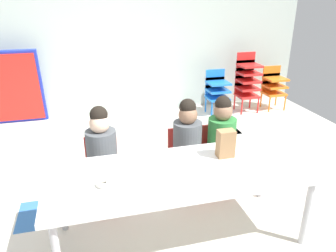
# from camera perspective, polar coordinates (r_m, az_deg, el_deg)

# --- Properties ---
(ground_plane) EXTENTS (6.07, 4.94, 0.02)m
(ground_plane) POSITION_cam_1_polar(r_m,az_deg,el_deg) (3.13, -3.92, -12.65)
(ground_plane) COLOR silver
(back_wall) EXTENTS (6.07, 0.10, 2.43)m
(back_wall) POSITION_cam_1_polar(r_m,az_deg,el_deg) (5.04, -9.95, 15.66)
(back_wall) COLOR #B2C1B7
(back_wall) RESTS_ON ground_plane
(craft_table) EXTENTS (1.92, 0.75, 0.59)m
(craft_table) POSITION_cam_1_polar(r_m,az_deg,el_deg) (2.40, 2.29, -8.70)
(craft_table) COLOR white
(craft_table) RESTS_ON ground_plane
(seated_child_near_camera) EXTENTS (0.33, 0.33, 0.92)m
(seated_child_near_camera) POSITION_cam_1_polar(r_m,az_deg,el_deg) (2.85, -11.55, -3.68)
(seated_child_near_camera) COLOR red
(seated_child_near_camera) RESTS_ON ground_plane
(seated_child_middle_seat) EXTENTS (0.32, 0.31, 0.92)m
(seated_child_middle_seat) POSITION_cam_1_polar(r_m,az_deg,el_deg) (2.97, 3.35, -2.08)
(seated_child_middle_seat) COLOR red
(seated_child_middle_seat) RESTS_ON ground_plane
(seated_child_far_right) EXTENTS (0.32, 0.32, 0.92)m
(seated_child_far_right) POSITION_cam_1_polar(r_m,az_deg,el_deg) (3.08, 9.29, -1.40)
(seated_child_far_right) COLOR red
(seated_child_far_right) RESTS_ON ground_plane
(kid_chair_blue_stack) EXTENTS (0.32, 0.30, 0.68)m
(kid_chair_blue_stack) POSITION_cam_1_polar(r_m,az_deg,el_deg) (5.12, 8.56, 6.45)
(kid_chair_blue_stack) COLOR blue
(kid_chair_blue_stack) RESTS_ON ground_plane
(kid_chair_red_stack) EXTENTS (0.32, 0.30, 0.92)m
(kid_chair_red_stack) POSITION_cam_1_polar(r_m,az_deg,el_deg) (5.30, 13.67, 7.98)
(kid_chair_red_stack) COLOR red
(kid_chair_red_stack) RESTS_ON ground_plane
(kid_chair_orange_stack) EXTENTS (0.32, 0.30, 0.68)m
(kid_chair_orange_stack) POSITION_cam_1_polar(r_m,az_deg,el_deg) (5.57, 17.96, 6.91)
(kid_chair_orange_stack) COLOR orange
(kid_chair_orange_stack) RESTS_ON ground_plane
(folded_activity_table) EXTENTS (0.90, 0.29, 1.09)m
(folded_activity_table) POSITION_cam_1_polar(r_m,az_deg,el_deg) (5.06, -26.12, 5.87)
(folded_activity_table) COLOR #1E33BF
(folded_activity_table) RESTS_ON ground_plane
(paper_bag_brown) EXTENTS (0.13, 0.09, 0.22)m
(paper_bag_brown) POSITION_cam_1_polar(r_m,az_deg,el_deg) (2.56, 10.05, -3.04)
(paper_bag_brown) COLOR #9E754C
(paper_bag_brown) RESTS_ON craft_table
(paper_plate_near_edge) EXTENTS (0.18, 0.18, 0.01)m
(paper_plate_near_edge) POSITION_cam_1_polar(r_m,az_deg,el_deg) (2.24, -11.19, -10.22)
(paper_plate_near_edge) COLOR white
(paper_plate_near_edge) RESTS_ON craft_table
(paper_plate_center_table) EXTENTS (0.18, 0.18, 0.01)m
(paper_plate_center_table) POSITION_cam_1_polar(r_m,az_deg,el_deg) (2.35, 1.50, -8.04)
(paper_plate_center_table) COLOR white
(paper_plate_center_table) RESTS_ON craft_table
(donut_powdered_on_plate) EXTENTS (0.11, 0.11, 0.03)m
(donut_powdered_on_plate) POSITION_cam_1_polar(r_m,az_deg,el_deg) (2.23, -11.23, -9.80)
(donut_powdered_on_plate) COLOR white
(donut_powdered_on_plate) RESTS_ON craft_table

